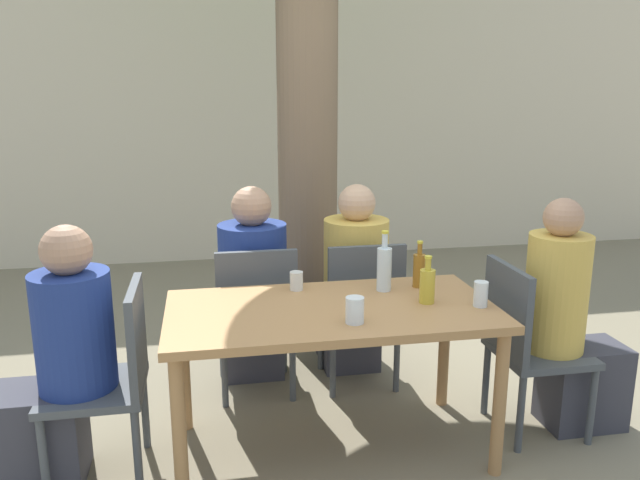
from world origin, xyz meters
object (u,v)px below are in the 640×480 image
patio_chair_0 (113,371)px  water_bottle_2 (384,268)px  person_seated_1 (568,330)px  person_seated_3 (352,288)px  patio_chair_2 (256,313)px  dining_table_front (332,324)px  person_seated_2 (253,293)px  person_seated_0 (57,370)px  drinking_glass_1 (481,294)px  amber_bottle_1 (419,269)px  drinking_glass_2 (355,310)px  patio_chair_3 (362,306)px  patio_chair_1 (525,339)px  drinking_glass_0 (296,281)px  oil_cruet_0 (427,285)px

patio_chair_0 → water_bottle_2: water_bottle_2 is taller
person_seated_1 → person_seated_3: size_ratio=1.02×
patio_chair_2 → dining_table_front: bearing=116.0°
patio_chair_2 → person_seated_2: 0.23m
person_seated_0 → drinking_glass_1: bearing=86.5°
amber_bottle_1 → drinking_glass_2: amber_bottle_1 is taller
patio_chair_3 → patio_chair_1: bearing=137.8°
patio_chair_3 → patio_chair_2: bearing=0.0°
patio_chair_2 → patio_chair_3: same height
dining_table_front → drinking_glass_1: (0.68, -0.12, 0.14)m
patio_chair_0 → person_seated_1: bearing=90.0°
patio_chair_0 → drinking_glass_2: patio_chair_0 is taller
dining_table_front → patio_chair_0: size_ratio=1.71×
dining_table_front → person_seated_3: person_seated_3 is taller
dining_table_front → person_seated_1: 1.24m
drinking_glass_1 → person_seated_1: bearing=12.0°
patio_chair_2 → drinking_glass_0: (0.18, -0.34, 0.28)m
patio_chair_2 → drinking_glass_1: size_ratio=7.47×
person_seated_3 → drinking_glass_2: (-0.25, -1.07, 0.26)m
person_seated_3 → patio_chair_1: bearing=129.0°
patio_chair_3 → person_seated_3: person_seated_3 is taller
water_bottle_2 → patio_chair_3: bearing=90.3°
patio_chair_1 → amber_bottle_1: bearing=66.1°
patio_chair_2 → water_bottle_2: bearing=145.0°
patio_chair_1 → drinking_glass_2: size_ratio=7.70×
patio_chair_1 → person_seated_3: 1.10m
dining_table_front → water_bottle_2: bearing=32.5°
water_bottle_2 → person_seated_3: bearing=90.2°
person_seated_0 → person_seated_1: person_seated_1 is taller
patio_chair_2 → oil_cruet_0: (0.76, -0.65, 0.33)m
patio_chair_2 → patio_chair_3: (0.61, 0.00, 0.00)m
person_seated_0 → amber_bottle_1: person_seated_0 is taller
person_seated_2 → drinking_glass_2: 1.16m
person_seated_0 → drinking_glass_0: (1.11, 0.28, 0.26)m
person_seated_1 → person_seated_3: person_seated_1 is taller
drinking_glass_2 → water_bottle_2: bearing=58.6°
amber_bottle_1 → drinking_glass_1: 0.38m
person_seated_0 → person_seated_2: size_ratio=0.98×
patio_chair_1 → water_bottle_2: (-0.69, 0.20, 0.36)m
amber_bottle_1 → drinking_glass_2: (-0.44, -0.43, -0.04)m
patio_chair_1 → drinking_glass_0: patio_chair_1 is taller
dining_table_front → patio_chair_0: (-1.00, 0.00, -0.15)m
dining_table_front → drinking_glass_1: bearing=-9.6°
dining_table_front → drinking_glass_1: drinking_glass_1 is taller
person_seated_2 → water_bottle_2: bearing=133.0°
patio_chair_1 → patio_chair_3: (-0.69, 0.63, 0.00)m
person_seated_3 → oil_cruet_0: bearing=99.7°
person_seated_0 → water_bottle_2: 1.59m
drinking_glass_2 → person_seated_3: bearing=76.9°
amber_bottle_1 → patio_chair_1: bearing=-23.9°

